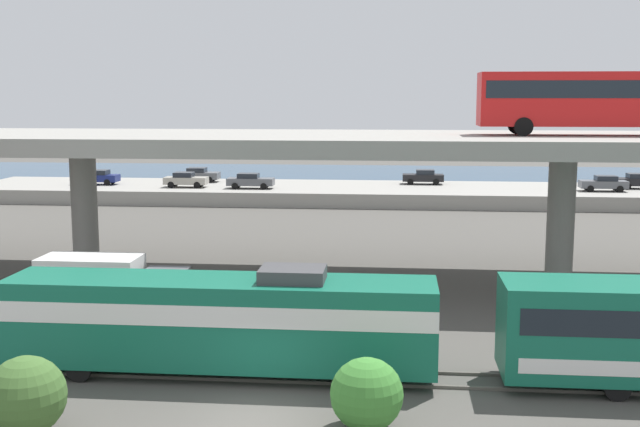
{
  "coord_description": "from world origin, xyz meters",
  "views": [
    {
      "loc": [
        4.56,
        -24.5,
        10.47
      ],
      "look_at": [
        -0.34,
        25.92,
        2.94
      ],
      "focal_mm": 44.74,
      "sensor_mm": 36.0,
      "label": 1
    }
  ],
  "objects_px": {
    "parked_car_0": "(199,175)",
    "parked_car_2": "(97,177)",
    "parked_car_3": "(250,181)",
    "service_truck_west": "(110,286)",
    "transit_bus_on_overpass": "(592,97)",
    "parked_car_6": "(604,183)",
    "train_locomotive": "(199,317)",
    "parked_car_1": "(423,177)",
    "parked_car_4": "(640,181)",
    "parked_car_5": "(186,180)"
  },
  "relations": [
    {
      "from": "train_locomotive",
      "to": "parked_car_4",
      "type": "xyz_separation_m",
      "value": [
        31.07,
        51.9,
        -0.03
      ]
    },
    {
      "from": "parked_car_3",
      "to": "train_locomotive",
      "type": "bearing_deg",
      "value": -81.73
    },
    {
      "from": "parked_car_0",
      "to": "parked_car_6",
      "type": "xyz_separation_m",
      "value": [
        40.6,
        -4.46,
        -0.0
      ]
    },
    {
      "from": "parked_car_0",
      "to": "parked_car_4",
      "type": "distance_m",
      "value": 44.7
    },
    {
      "from": "train_locomotive",
      "to": "parked_car_1",
      "type": "distance_m",
      "value": 54.83
    },
    {
      "from": "parked_car_2",
      "to": "parked_car_4",
      "type": "height_order",
      "value": "same"
    },
    {
      "from": "parked_car_1",
      "to": "parked_car_3",
      "type": "height_order",
      "value": "same"
    },
    {
      "from": "parked_car_2",
      "to": "parked_car_1",
      "type": "bearing_deg",
      "value": -173.95
    },
    {
      "from": "parked_car_4",
      "to": "parked_car_1",
      "type": "bearing_deg",
      "value": 174.57
    },
    {
      "from": "parked_car_6",
      "to": "parked_car_4",
      "type": "bearing_deg",
      "value": -148.07
    },
    {
      "from": "train_locomotive",
      "to": "parked_car_1",
      "type": "relative_size",
      "value": 4.11
    },
    {
      "from": "service_truck_west",
      "to": "parked_car_6",
      "type": "distance_m",
      "value": 53.98
    },
    {
      "from": "parked_car_1",
      "to": "service_truck_west",
      "type": "bearing_deg",
      "value": 71.28
    },
    {
      "from": "parked_car_0",
      "to": "service_truck_west",
      "type": "bearing_deg",
      "value": -80.81
    },
    {
      "from": "train_locomotive",
      "to": "parked_car_0",
      "type": "bearing_deg",
      "value": -75.84
    },
    {
      "from": "train_locomotive",
      "to": "service_truck_west",
      "type": "height_order",
      "value": "train_locomotive"
    },
    {
      "from": "parked_car_1",
      "to": "parked_car_6",
      "type": "relative_size",
      "value": 0.96
    },
    {
      "from": "transit_bus_on_overpass",
      "to": "service_truck_west",
      "type": "distance_m",
      "value": 27.02
    },
    {
      "from": "service_truck_west",
      "to": "parked_car_0",
      "type": "height_order",
      "value": "service_truck_west"
    },
    {
      "from": "transit_bus_on_overpass",
      "to": "parked_car_6",
      "type": "relative_size",
      "value": 2.74
    },
    {
      "from": "parked_car_1",
      "to": "parked_car_3",
      "type": "relative_size",
      "value": 0.92
    },
    {
      "from": "parked_car_2",
      "to": "parked_car_5",
      "type": "height_order",
      "value": "same"
    },
    {
      "from": "train_locomotive",
      "to": "parked_car_2",
      "type": "height_order",
      "value": "train_locomotive"
    },
    {
      "from": "train_locomotive",
      "to": "parked_car_3",
      "type": "distance_m",
      "value": 48.88
    },
    {
      "from": "parked_car_2",
      "to": "parked_car_4",
      "type": "bearing_deg",
      "value": -178.37
    },
    {
      "from": "parked_car_4",
      "to": "parked_car_5",
      "type": "relative_size",
      "value": 1.06
    },
    {
      "from": "transit_bus_on_overpass",
      "to": "parked_car_3",
      "type": "height_order",
      "value": "transit_bus_on_overpass"
    },
    {
      "from": "parked_car_1",
      "to": "parked_car_5",
      "type": "xyz_separation_m",
      "value": [
        -23.7,
        -5.08,
        0.0
      ]
    },
    {
      "from": "transit_bus_on_overpass",
      "to": "parked_car_0",
      "type": "distance_m",
      "value": 49.67
    },
    {
      "from": "parked_car_0",
      "to": "parked_car_2",
      "type": "distance_m",
      "value": 10.37
    },
    {
      "from": "train_locomotive",
      "to": "parked_car_0",
      "type": "xyz_separation_m",
      "value": [
        -13.58,
        53.83,
        -0.03
      ]
    },
    {
      "from": "parked_car_2",
      "to": "parked_car_0",
      "type": "bearing_deg",
      "value": -160.4
    },
    {
      "from": "service_truck_west",
      "to": "parked_car_5",
      "type": "distance_m",
      "value": 42.87
    },
    {
      "from": "service_truck_west",
      "to": "parked_car_0",
      "type": "bearing_deg",
      "value": 99.19
    },
    {
      "from": "train_locomotive",
      "to": "service_truck_west",
      "type": "distance_m",
      "value": 8.93
    },
    {
      "from": "parked_car_3",
      "to": "service_truck_west",
      "type": "bearing_deg",
      "value": -88.52
    },
    {
      "from": "parked_car_0",
      "to": "parked_car_5",
      "type": "relative_size",
      "value": 1.01
    },
    {
      "from": "parked_car_1",
      "to": "parked_car_5",
      "type": "distance_m",
      "value": 24.24
    },
    {
      "from": "parked_car_5",
      "to": "transit_bus_on_overpass",
      "type": "bearing_deg",
      "value": -46.09
    },
    {
      "from": "service_truck_west",
      "to": "parked_car_4",
      "type": "xyz_separation_m",
      "value": [
        37.02,
        45.27,
        0.53
      ]
    },
    {
      "from": "service_truck_west",
      "to": "parked_car_5",
      "type": "relative_size",
      "value": 1.6
    },
    {
      "from": "parked_car_5",
      "to": "parked_car_6",
      "type": "xyz_separation_m",
      "value": [
        40.65,
        0.56,
        0.0
      ]
    },
    {
      "from": "train_locomotive",
      "to": "parked_car_0",
      "type": "height_order",
      "value": "train_locomotive"
    },
    {
      "from": "parked_car_3",
      "to": "parked_car_4",
      "type": "xyz_separation_m",
      "value": [
        38.1,
        3.52,
        0.0
      ]
    },
    {
      "from": "parked_car_0",
      "to": "parked_car_1",
      "type": "distance_m",
      "value": 23.65
    },
    {
      "from": "parked_car_3",
      "to": "parked_car_4",
      "type": "relative_size",
      "value": 1.02
    },
    {
      "from": "parked_car_5",
      "to": "parked_car_2",
      "type": "bearing_deg",
      "value": 170.98
    },
    {
      "from": "service_truck_west",
      "to": "parked_car_2",
      "type": "xyz_separation_m",
      "value": [
        -17.41,
        43.72,
        0.52
      ]
    },
    {
      "from": "train_locomotive",
      "to": "transit_bus_on_overpass",
      "type": "distance_m",
      "value": 25.39
    },
    {
      "from": "train_locomotive",
      "to": "parked_car_5",
      "type": "relative_size",
      "value": 4.05
    }
  ]
}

